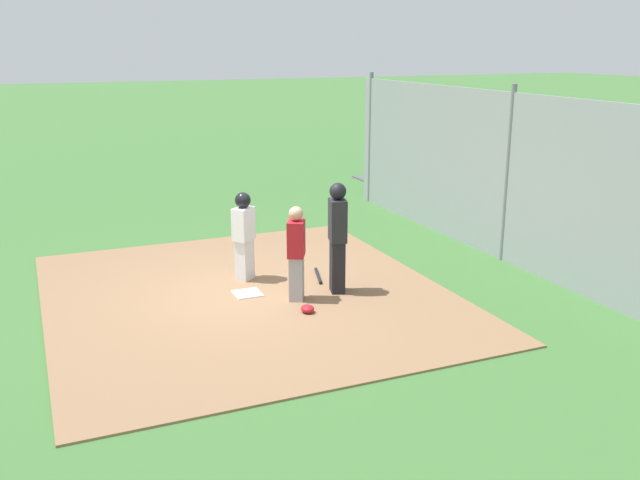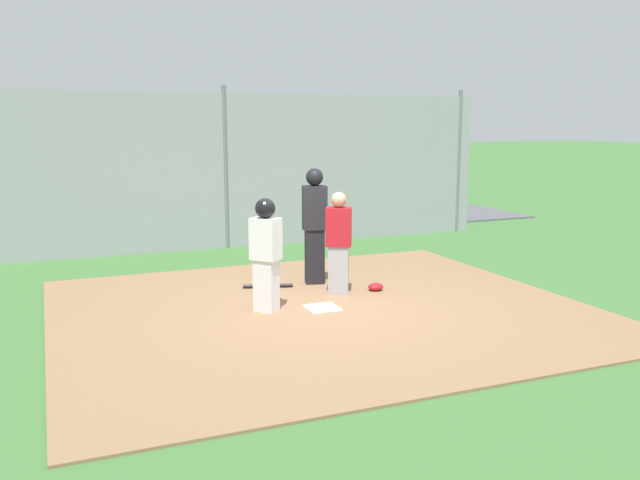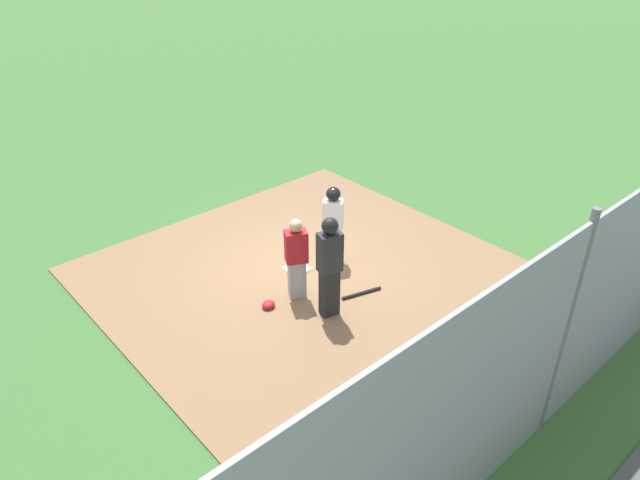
{
  "view_description": "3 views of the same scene",
  "coord_description": "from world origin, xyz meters",
  "px_view_note": "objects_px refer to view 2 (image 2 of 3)",
  "views": [
    {
      "loc": [
        -10.56,
        3.17,
        4.06
      ],
      "look_at": [
        0.01,
        -1.32,
        0.82
      ],
      "focal_mm": 39.23,
      "sensor_mm": 36.0,
      "label": 1
    },
    {
      "loc": [
        3.48,
        8.28,
        2.59
      ],
      "look_at": [
        -0.5,
        -1.28,
        0.76
      ],
      "focal_mm": 37.26,
      "sensor_mm": 36.0,
      "label": 2
    },
    {
      "loc": [
        -5.96,
        -7.36,
        6.26
      ],
      "look_at": [
        0.14,
        -0.5,
        0.84
      ],
      "focal_mm": 32.92,
      "sensor_mm": 36.0,
      "label": 3
    }
  ],
  "objects_px": {
    "umpire": "(315,223)",
    "runner": "(266,248)",
    "parked_car_green": "(284,195)",
    "parked_car_dark": "(195,199)",
    "baseball_bat": "(268,286)",
    "catcher": "(339,242)",
    "catcher_mask": "(376,287)",
    "home_plate": "(322,308)"
  },
  "relations": [
    {
      "from": "catcher",
      "to": "catcher_mask",
      "type": "distance_m",
      "value": 0.96
    },
    {
      "from": "baseball_bat",
      "to": "catcher_mask",
      "type": "bearing_deg",
      "value": 167.99
    },
    {
      "from": "catcher_mask",
      "to": "parked_car_green",
      "type": "relative_size",
      "value": 0.05
    },
    {
      "from": "catcher",
      "to": "umpire",
      "type": "bearing_deg",
      "value": -146.47
    },
    {
      "from": "home_plate",
      "to": "parked_car_dark",
      "type": "distance_m",
      "value": 9.09
    },
    {
      "from": "catcher_mask",
      "to": "parked_car_dark",
      "type": "xyz_separation_m",
      "value": [
        0.98,
        -8.46,
        0.52
      ]
    },
    {
      "from": "home_plate",
      "to": "baseball_bat",
      "type": "xyz_separation_m",
      "value": [
        0.33,
        -1.42,
        0.02
      ]
    },
    {
      "from": "catcher",
      "to": "parked_car_dark",
      "type": "bearing_deg",
      "value": -149.97
    },
    {
      "from": "catcher",
      "to": "parked_car_green",
      "type": "height_order",
      "value": "catcher"
    },
    {
      "from": "runner",
      "to": "catcher_mask",
      "type": "distance_m",
      "value": 2.12
    },
    {
      "from": "catcher",
      "to": "runner",
      "type": "xyz_separation_m",
      "value": [
        1.3,
        0.48,
        0.08
      ]
    },
    {
      "from": "baseball_bat",
      "to": "parked_car_green",
      "type": "relative_size",
      "value": 0.18
    },
    {
      "from": "home_plate",
      "to": "parked_car_green",
      "type": "distance_m",
      "value": 9.42
    },
    {
      "from": "umpire",
      "to": "parked_car_green",
      "type": "xyz_separation_m",
      "value": [
        -2.16,
        -7.6,
        -0.41
      ]
    },
    {
      "from": "home_plate",
      "to": "catcher",
      "type": "distance_m",
      "value": 1.17
    },
    {
      "from": "catcher",
      "to": "catcher_mask",
      "type": "height_order",
      "value": "catcher"
    },
    {
      "from": "umpire",
      "to": "baseball_bat",
      "type": "xyz_separation_m",
      "value": [
        0.8,
        0.01,
        -0.96
      ]
    },
    {
      "from": "baseball_bat",
      "to": "parked_car_green",
      "type": "bearing_deg",
      "value": -94.77
    },
    {
      "from": "home_plate",
      "to": "catcher_mask",
      "type": "bearing_deg",
      "value": -152.19
    },
    {
      "from": "parked_car_dark",
      "to": "home_plate",
      "type": "bearing_deg",
      "value": 95.5
    },
    {
      "from": "home_plate",
      "to": "umpire",
      "type": "relative_size",
      "value": 0.24
    },
    {
      "from": "baseball_bat",
      "to": "catcher_mask",
      "type": "relative_size",
      "value": 3.27
    },
    {
      "from": "umpire",
      "to": "baseball_bat",
      "type": "relative_size",
      "value": 2.37
    },
    {
      "from": "home_plate",
      "to": "runner",
      "type": "bearing_deg",
      "value": -14.33
    },
    {
      "from": "catcher",
      "to": "catcher_mask",
      "type": "bearing_deg",
      "value": 112.16
    },
    {
      "from": "home_plate",
      "to": "baseball_bat",
      "type": "bearing_deg",
      "value": -76.89
    },
    {
      "from": "umpire",
      "to": "parked_car_green",
      "type": "height_order",
      "value": "umpire"
    },
    {
      "from": "runner",
      "to": "parked_car_green",
      "type": "relative_size",
      "value": 0.36
    },
    {
      "from": "umpire",
      "to": "parked_car_dark",
      "type": "bearing_deg",
      "value": -163.7
    },
    {
      "from": "home_plate",
      "to": "parked_car_dark",
      "type": "bearing_deg",
      "value": -91.13
    },
    {
      "from": "parked_car_dark",
      "to": "baseball_bat",
      "type": "bearing_deg",
      "value": 92.82
    },
    {
      "from": "runner",
      "to": "parked_car_dark",
      "type": "relative_size",
      "value": 0.36
    },
    {
      "from": "catcher",
      "to": "parked_car_green",
      "type": "bearing_deg",
      "value": -166.47
    },
    {
      "from": "runner",
      "to": "parked_car_dark",
      "type": "bearing_deg",
      "value": 44.5
    },
    {
      "from": "parked_car_green",
      "to": "parked_car_dark",
      "type": "distance_m",
      "value": 2.45
    },
    {
      "from": "catcher_mask",
      "to": "parked_car_green",
      "type": "height_order",
      "value": "parked_car_green"
    },
    {
      "from": "home_plate",
      "to": "baseball_bat",
      "type": "relative_size",
      "value": 0.56
    },
    {
      "from": "umpire",
      "to": "runner",
      "type": "relative_size",
      "value": 1.19
    },
    {
      "from": "runner",
      "to": "catcher_mask",
      "type": "bearing_deg",
      "value": -27.14
    },
    {
      "from": "parked_car_green",
      "to": "baseball_bat",
      "type": "bearing_deg",
      "value": 75.32
    },
    {
      "from": "catcher_mask",
      "to": "parked_car_green",
      "type": "xyz_separation_m",
      "value": [
        -1.47,
        -8.42,
        0.52
      ]
    },
    {
      "from": "catcher",
      "to": "parked_car_green",
      "type": "xyz_separation_m",
      "value": [
        -2.08,
        -8.36,
        -0.22
      ]
    }
  ]
}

